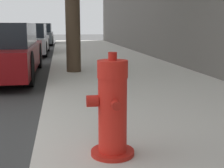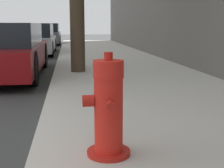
{
  "view_description": "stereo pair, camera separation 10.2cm",
  "coord_description": "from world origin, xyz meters",
  "px_view_note": "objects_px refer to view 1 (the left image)",
  "views": [
    {
      "loc": [
        2.42,
        -2.83,
        1.22
      ],
      "look_at": [
        3.03,
        0.83,
        0.52
      ],
      "focal_mm": 50.0,
      "sensor_mm": 36.0,
      "label": 1
    },
    {
      "loc": [
        2.52,
        -2.85,
        1.22
      ],
      "look_at": [
        3.03,
        0.83,
        0.52
      ],
      "focal_mm": 50.0,
      "sensor_mm": 36.0,
      "label": 2
    }
  ],
  "objects_px": {
    "parked_car_mid": "(26,40)",
    "parked_car_far": "(38,34)",
    "parked_car_near": "(0,51)",
    "fire_hydrant": "(112,110)"
  },
  "relations": [
    {
      "from": "parked_car_near",
      "to": "parked_car_far",
      "type": "bearing_deg",
      "value": 89.73
    },
    {
      "from": "fire_hydrant",
      "to": "parked_car_near",
      "type": "distance_m",
      "value": 5.57
    },
    {
      "from": "fire_hydrant",
      "to": "parked_car_mid",
      "type": "height_order",
      "value": "parked_car_mid"
    },
    {
      "from": "parked_car_far",
      "to": "parked_car_mid",
      "type": "bearing_deg",
      "value": -90.63
    },
    {
      "from": "parked_car_mid",
      "to": "parked_car_far",
      "type": "bearing_deg",
      "value": 89.37
    },
    {
      "from": "parked_car_near",
      "to": "parked_car_mid",
      "type": "distance_m",
      "value": 6.0
    },
    {
      "from": "fire_hydrant",
      "to": "parked_car_mid",
      "type": "relative_size",
      "value": 0.19
    },
    {
      "from": "parked_car_mid",
      "to": "parked_car_far",
      "type": "distance_m",
      "value": 6.77
    },
    {
      "from": "parked_car_near",
      "to": "parked_car_mid",
      "type": "bearing_deg",
      "value": 90.13
    },
    {
      "from": "fire_hydrant",
      "to": "parked_car_far",
      "type": "relative_size",
      "value": 0.2
    }
  ]
}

